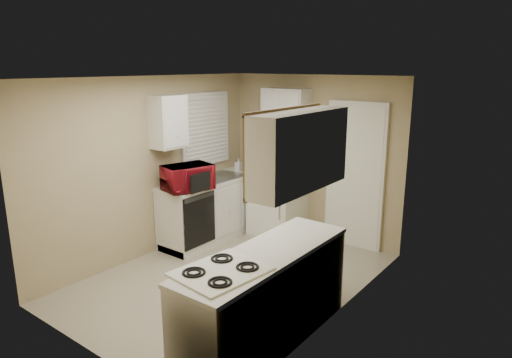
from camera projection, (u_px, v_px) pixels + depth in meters
The scene contains 19 objects.
floor at pixel (231, 278), 5.59m from camera, with size 3.80×3.80×0.00m, color #BAAF93.
ceiling at pixel (228, 78), 5.00m from camera, with size 3.80×3.80×0.00m, color white.
wall_left at pixel (150, 167), 6.11m from camera, with size 3.80×3.80×0.00m, color tan.
wall_right at pixel (339, 205), 4.47m from camera, with size 3.80×3.80×0.00m, color tan.
wall_back at pixel (313, 157), 6.76m from camera, with size 2.80×2.80×0.00m, color tan.
wall_front at pixel (83, 229), 3.82m from camera, with size 2.80×2.80×0.00m, color tan.
left_counter at pixel (214, 208), 6.82m from camera, with size 0.60×1.80×0.90m, color silver.
dishwasher at pixel (200, 220), 6.17m from camera, with size 0.03×0.58×0.72m, color black.
sink at pixel (220, 180), 6.83m from camera, with size 0.54×0.74×0.16m, color gray.
microwave at pixel (188, 179), 6.09m from camera, with size 0.34×0.62×0.41m, color maroon.
soap_bottle at pixel (238, 164), 7.21m from camera, with size 0.09×0.09×0.20m, color silver.
window_blinds at pixel (206, 129), 6.80m from camera, with size 0.10×0.98×1.08m, color silver.
upper_cabinet_left at pixel (168, 122), 6.05m from camera, with size 0.30×0.45×0.70m, color silver.
refrigerator at pixel (278, 181), 6.82m from camera, with size 0.70×0.68×1.70m, color white.
cabinet_over_fridge at pixel (286, 102), 6.68m from camera, with size 0.70×0.30×0.40m, color silver.
interior_door at pixel (355, 176), 6.36m from camera, with size 0.86×0.06×2.08m, color white.
right_counter at pixel (266, 297), 4.21m from camera, with size 0.60×2.00×0.90m, color silver.
stove at pixel (222, 323), 3.82m from camera, with size 0.58×0.71×0.86m, color white.
upper_cabinet_right at pixel (300, 151), 4.03m from camera, with size 0.30×1.20×0.70m, color silver.
Camera 1 is at (3.34, -3.89, 2.54)m, focal length 32.00 mm.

